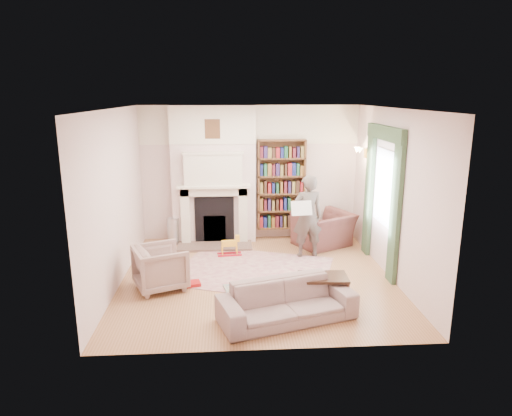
{
  "coord_description": "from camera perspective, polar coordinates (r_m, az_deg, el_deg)",
  "views": [
    {
      "loc": [
        -0.48,
        -7.18,
        3.02
      ],
      "look_at": [
        0.0,
        0.25,
        1.15
      ],
      "focal_mm": 32.0,
      "sensor_mm": 36.0,
      "label": 1
    }
  ],
  "objects": [
    {
      "name": "rug",
      "position": [
        8.08,
        -0.35,
        -7.82
      ],
      "size": [
        3.09,
        2.72,
        0.01
      ],
      "primitive_type": "cube",
      "rotation": [
        0.0,
        0.0,
        -0.33
      ],
      "color": "beige",
      "rests_on": "floor"
    },
    {
      "name": "floor",
      "position": [
        7.81,
        0.12,
        -8.66
      ],
      "size": [
        4.5,
        4.5,
        0.0
      ],
      "primitive_type": "plane",
      "color": "#94613B",
      "rests_on": "ground"
    },
    {
      "name": "bookcase",
      "position": [
        9.55,
        3.17,
        2.94
      ],
      "size": [
        1.0,
        0.24,
        1.85
      ],
      "primitive_type": "cube",
      "color": "brown",
      "rests_on": "floor"
    },
    {
      "name": "armchair_reading",
      "position": [
        9.36,
        8.45,
        -2.67
      ],
      "size": [
        1.37,
        1.31,
        0.69
      ],
      "primitive_type": "imported",
      "rotation": [
        0.0,
        0.0,
        3.63
      ],
      "color": "#542D2D",
      "rests_on": "floor"
    },
    {
      "name": "pelmet",
      "position": [
        8.07,
        15.85,
        9.02
      ],
      "size": [
        0.09,
        1.7,
        0.24
      ],
      "primitive_type": "cube",
      "color": "#30482E",
      "rests_on": "wall_right"
    },
    {
      "name": "window",
      "position": [
        8.21,
        15.71,
        2.53
      ],
      "size": [
        0.02,
        0.9,
        1.3
      ],
      "primitive_type": "cube",
      "color": "silver",
      "rests_on": "wall_right"
    },
    {
      "name": "wall_front",
      "position": [
        5.22,
        1.78,
        -4.03
      ],
      "size": [
        4.5,
        0.0,
        4.5
      ],
      "primitive_type": "plane",
      "rotation": [
        -1.57,
        0.0,
        0.0
      ],
      "color": "silver",
      "rests_on": "floor"
    },
    {
      "name": "paraffin_heater",
      "position": [
        9.56,
        -10.31,
        -2.83
      ],
      "size": [
        0.31,
        0.31,
        0.55
      ],
      "primitive_type": "cylinder",
      "rotation": [
        0.0,
        0.0,
        0.37
      ],
      "color": "#B6B7BE",
      "rests_on": "floor"
    },
    {
      "name": "curtain_right",
      "position": [
        8.9,
        13.93,
        1.87
      ],
      "size": [
        0.07,
        0.32,
        2.4
      ],
      "primitive_type": "cube",
      "color": "#30482E",
      "rests_on": "floor"
    },
    {
      "name": "newspaper",
      "position": [
        8.32,
        5.71,
        -0.02
      ],
      "size": [
        0.4,
        0.16,
        0.26
      ],
      "primitive_type": "cube",
      "rotation": [
        -0.35,
        0.0,
        0.13
      ],
      "color": "white",
      "rests_on": "man_reading"
    },
    {
      "name": "wall_back",
      "position": [
        9.58,
        -0.78,
        4.36
      ],
      "size": [
        4.5,
        0.0,
        4.5
      ],
      "primitive_type": "plane",
      "rotation": [
        1.57,
        0.0,
        0.0
      ],
      "color": "silver",
      "rests_on": "floor"
    },
    {
      "name": "sofa",
      "position": [
        6.36,
        3.88,
        -11.58
      ],
      "size": [
        1.99,
        1.24,
        0.54
      ],
      "primitive_type": "imported",
      "rotation": [
        0.0,
        0.0,
        0.3
      ],
      "color": "gray",
      "rests_on": "floor"
    },
    {
      "name": "man_reading",
      "position": [
        8.59,
        6.45,
        -1.04
      ],
      "size": [
        0.62,
        0.45,
        1.58
      ],
      "primitive_type": "imported",
      "rotation": [
        0.0,
        0.0,
        3.27
      ],
      "color": "#514741",
      "rests_on": "floor"
    },
    {
      "name": "wall_left",
      "position": [
        7.57,
        -17.12,
        1.11
      ],
      "size": [
        0.0,
        4.5,
        4.5
      ],
      "primitive_type": "plane",
      "rotation": [
        1.57,
        0.0,
        1.57
      ],
      "color": "silver",
      "rests_on": "floor"
    },
    {
      "name": "coffee_table",
      "position": [
        6.85,
        8.34,
        -10.14
      ],
      "size": [
        0.72,
        0.48,
        0.45
      ],
      "primitive_type": null,
      "rotation": [
        0.0,
        0.0,
        -0.05
      ],
      "color": "black",
      "rests_on": "floor"
    },
    {
      "name": "game_box_lid",
      "position": [
        7.54,
        -8.24,
        -9.37
      ],
      "size": [
        0.37,
        0.29,
        0.05
      ],
      "primitive_type": "cube",
      "rotation": [
        0.0,
        0.0,
        0.24
      ],
      "color": "#A81314",
      "rests_on": "rug"
    },
    {
      "name": "armchair_left",
      "position": [
        7.43,
        -11.84,
        -7.28
      ],
      "size": [
        1.0,
        0.99,
        0.7
      ],
      "primitive_type": "imported",
      "rotation": [
        0.0,
        0.0,
        1.97
      ],
      "color": "#A49987",
      "rests_on": "floor"
    },
    {
      "name": "wall_sconce",
      "position": [
        9.11,
        12.42,
        6.71
      ],
      "size": [
        0.2,
        0.24,
        0.24
      ],
      "primitive_type": null,
      "color": "gold",
      "rests_on": "wall_right"
    },
    {
      "name": "fireplace",
      "position": [
        9.38,
        -5.3,
        4.01
      ],
      "size": [
        1.7,
        0.58,
        2.8
      ],
      "color": "silver",
      "rests_on": "floor"
    },
    {
      "name": "board_game",
      "position": [
        7.34,
        -2.62,
        -9.98
      ],
      "size": [
        0.4,
        0.4,
        0.03
      ],
      "primitive_type": "cube",
      "rotation": [
        0.0,
        0.0,
        0.2
      ],
      "color": "gold",
      "rests_on": "rug"
    },
    {
      "name": "curtain_left",
      "position": [
        7.61,
        17.05,
        -0.38
      ],
      "size": [
        0.07,
        0.32,
        2.4
      ],
      "primitive_type": "cube",
      "color": "#30482E",
      "rests_on": "floor"
    },
    {
      "name": "wall_right",
      "position": [
        7.85,
        16.74,
        1.58
      ],
      "size": [
        0.0,
        4.5,
        4.5
      ],
      "primitive_type": "plane",
      "rotation": [
        1.57,
        0.0,
        -1.57
      ],
      "color": "silver",
      "rests_on": "floor"
    },
    {
      "name": "rocking_horse",
      "position": [
        8.75,
        -3.35,
        -4.72
      ],
      "size": [
        0.47,
        0.22,
        0.4
      ],
      "primitive_type": null,
      "rotation": [
        0.0,
        0.0,
        0.09
      ],
      "color": "yellow",
      "rests_on": "rug"
    },
    {
      "name": "comic_annuals",
      "position": [
        7.53,
        2.27,
        -9.41
      ],
      "size": [
        0.85,
        0.72,
        0.02
      ],
      "color": "red",
      "rests_on": "rug"
    },
    {
      "name": "ceiling",
      "position": [
        7.2,
        0.13,
        12.34
      ],
      "size": [
        4.5,
        4.5,
        0.0
      ],
      "primitive_type": "plane",
      "rotation": [
        3.14,
        0.0,
        0.0
      ],
      "color": "white",
      "rests_on": "wall_back"
    }
  ]
}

